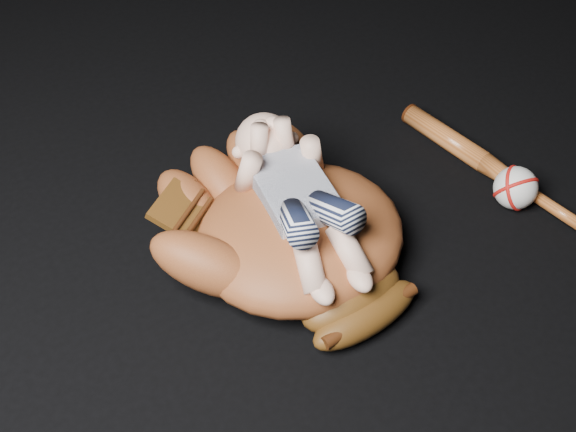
{
  "coord_description": "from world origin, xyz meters",
  "views": [
    {
      "loc": [
        -0.61,
        -0.71,
        0.98
      ],
      "look_at": [
        -0.19,
        0.06,
        0.09
      ],
      "focal_mm": 45.0,
      "sensor_mm": 36.0,
      "label": 1
    }
  ],
  "objects_px": {
    "newborn_baby": "(301,198)",
    "baseball_bat": "(494,169)",
    "baseball": "(516,188)",
    "baseball_glove": "(299,227)"
  },
  "relations": [
    {
      "from": "newborn_baby",
      "to": "baseball_bat",
      "type": "distance_m",
      "value": 0.46
    },
    {
      "from": "baseball",
      "to": "baseball_bat",
      "type": "bearing_deg",
      "value": 76.61
    },
    {
      "from": "baseball_glove",
      "to": "baseball",
      "type": "relative_size",
      "value": 6.34
    },
    {
      "from": "baseball_bat",
      "to": "newborn_baby",
      "type": "bearing_deg",
      "value": 179.16
    },
    {
      "from": "baseball_glove",
      "to": "baseball",
      "type": "height_order",
      "value": "baseball_glove"
    },
    {
      "from": "baseball_glove",
      "to": "baseball",
      "type": "xyz_separation_m",
      "value": [
        0.43,
        -0.08,
        -0.04
      ]
    },
    {
      "from": "baseball",
      "to": "newborn_baby",
      "type": "bearing_deg",
      "value": 168.95
    },
    {
      "from": "newborn_baby",
      "to": "baseball",
      "type": "relative_size",
      "value": 4.88
    },
    {
      "from": "newborn_baby",
      "to": "baseball_bat",
      "type": "xyz_separation_m",
      "value": [
        0.44,
        -0.01,
        -0.12
      ]
    },
    {
      "from": "baseball_bat",
      "to": "baseball",
      "type": "relative_size",
      "value": 5.58
    }
  ]
}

